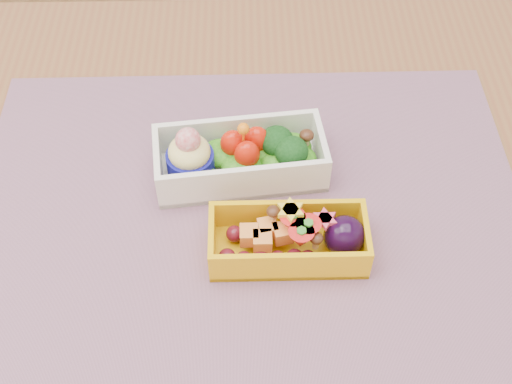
{
  "coord_description": "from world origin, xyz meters",
  "views": [
    {
      "loc": [
        -0.05,
        -0.41,
        1.32
      ],
      "look_at": [
        -0.04,
        0.02,
        0.79
      ],
      "focal_mm": 47.44,
      "sensor_mm": 36.0,
      "label": 1
    }
  ],
  "objects_px": {
    "bento_white": "(239,158)",
    "bento_yellow": "(292,239)",
    "table": "(293,278)",
    "placemat": "(249,219)"
  },
  "relations": [
    {
      "from": "table",
      "to": "bento_yellow",
      "type": "height_order",
      "value": "bento_yellow"
    },
    {
      "from": "table",
      "to": "placemat",
      "type": "distance_m",
      "value": 0.11
    },
    {
      "from": "table",
      "to": "bento_yellow",
      "type": "bearing_deg",
      "value": -103.58
    },
    {
      "from": "table",
      "to": "bento_white",
      "type": "height_order",
      "value": "bento_white"
    },
    {
      "from": "bento_white",
      "to": "bento_yellow",
      "type": "height_order",
      "value": "bento_white"
    },
    {
      "from": "table",
      "to": "bento_white",
      "type": "bearing_deg",
      "value": 128.16
    },
    {
      "from": "bento_white",
      "to": "table",
      "type": "bearing_deg",
      "value": -58.24
    },
    {
      "from": "bento_white",
      "to": "bento_yellow",
      "type": "bearing_deg",
      "value": -70.59
    },
    {
      "from": "bento_white",
      "to": "bento_yellow",
      "type": "distance_m",
      "value": 0.12
    },
    {
      "from": "bento_white",
      "to": "bento_yellow",
      "type": "xyz_separation_m",
      "value": [
        0.05,
        -0.11,
        -0.0
      ]
    }
  ]
}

